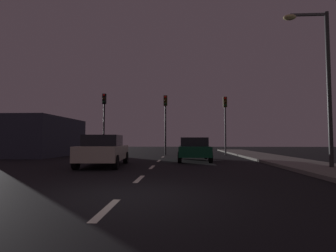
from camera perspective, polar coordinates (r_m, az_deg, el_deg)
ground_plane at (r=13.12m, az=-3.25°, el=-8.80°), size 80.00×80.00×0.00m
sidewalk_curb_right at (r=14.41m, az=28.23°, el=-7.62°), size 3.00×40.00×0.15m
lane_stripe_nearest at (r=5.14m, az=-13.47°, el=-17.48°), size 0.16×1.60×0.01m
lane_stripe_second at (r=8.79m, az=-6.36°, el=-11.53°), size 0.16×1.60×0.01m
lane_stripe_third at (r=12.53m, az=-3.55°, el=-9.04°), size 0.16×1.60×0.01m
lane_stripe_fourth at (r=16.30m, az=-2.05°, el=-7.69°), size 0.16×1.60×0.01m
lane_stripe_fifth at (r=20.08m, az=-1.12°, el=-6.85°), size 0.16×1.60×0.01m
traffic_signal_left at (r=23.33m, az=-13.95°, el=2.95°), size 0.32×0.38×5.39m
traffic_signal_center at (r=22.37m, az=-0.57°, el=2.80°), size 0.32×0.38×5.19m
traffic_signal_right at (r=22.64m, az=12.52°, el=2.54°), size 0.32×0.38×5.03m
car_stopped_ahead at (r=16.45m, az=5.75°, el=-5.04°), size 2.02×4.49×1.46m
car_adjacent_lane at (r=13.32m, az=-14.02°, el=-5.23°), size 2.24×4.37×1.55m
street_lamp_right at (r=13.24m, az=30.75°, el=9.97°), size 1.96×0.36×6.92m
storefront_left at (r=23.88m, az=-25.81°, el=-2.17°), size 4.12×7.91×3.16m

